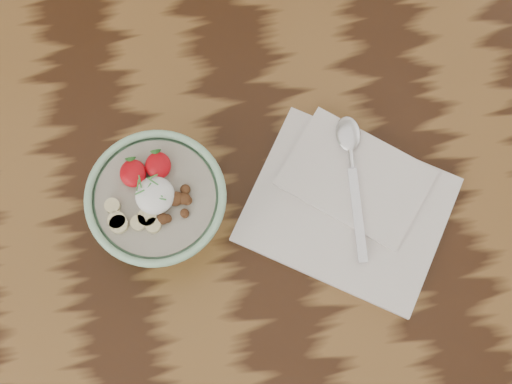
# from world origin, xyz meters

# --- Properties ---
(table) EXTENTS (1.60, 0.90, 0.75)m
(table) POSITION_xyz_m (0.00, 0.00, 0.66)
(table) COLOR black
(table) RESTS_ON ground
(breakfast_bowl) EXTENTS (0.17, 0.17, 0.11)m
(breakfast_bowl) POSITION_xyz_m (0.08, 0.08, 0.81)
(breakfast_bowl) COLOR #98CCA1
(breakfast_bowl) RESTS_ON table
(napkin) EXTENTS (0.32, 0.31, 0.02)m
(napkin) POSITION_xyz_m (0.32, 0.05, 0.76)
(napkin) COLOR white
(napkin) RESTS_ON table
(spoon) EXTENTS (0.04, 0.20, 0.01)m
(spoon) POSITION_xyz_m (0.34, 0.11, 0.77)
(spoon) COLOR silver
(spoon) RESTS_ON napkin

